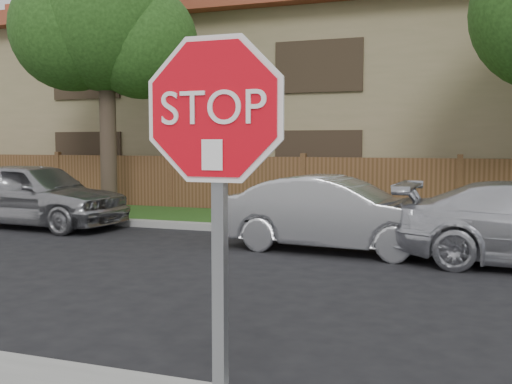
% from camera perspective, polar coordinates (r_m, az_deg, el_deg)
% --- Properties ---
extents(far_curb, '(70.00, 0.30, 0.15)m').
position_cam_1_polar(far_curb, '(12.49, 18.38, -4.33)').
color(far_curb, gray).
rests_on(far_curb, ground).
extents(grass_strip, '(70.00, 3.00, 0.12)m').
position_cam_1_polar(grass_strip, '(14.12, 18.58, -3.37)').
color(grass_strip, '#1E4714').
rests_on(grass_strip, ground).
extents(fence, '(70.00, 0.12, 1.60)m').
position_cam_1_polar(fence, '(15.64, 18.80, 0.12)').
color(fence, '#4E331B').
rests_on(fence, ground).
extents(apartment_building, '(35.20, 9.20, 7.20)m').
position_cam_1_polar(apartment_building, '(21.24, 19.33, 8.62)').
color(apartment_building, '#897C55').
rests_on(apartment_building, ground).
extents(tree_left, '(4.80, 3.90, 7.78)m').
position_cam_1_polar(tree_left, '(16.91, -14.32, 15.61)').
color(tree_left, '#382B21').
rests_on(tree_left, ground).
extents(stop_sign, '(1.01, 0.13, 2.55)m').
position_cam_1_polar(stop_sign, '(2.96, -3.84, 1.63)').
color(stop_sign, gray).
rests_on(stop_sign, sidewalk_near).
extents(sedan_far_left, '(4.66, 2.11, 1.55)m').
position_cam_1_polar(sedan_far_left, '(15.00, -20.30, -0.20)').
color(sedan_far_left, '#9D9CA1').
rests_on(sedan_far_left, ground).
extents(sedan_left, '(4.30, 1.82, 1.38)m').
position_cam_1_polar(sedan_left, '(11.02, 7.65, -2.09)').
color(sedan_left, silver).
rests_on(sedan_left, ground).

